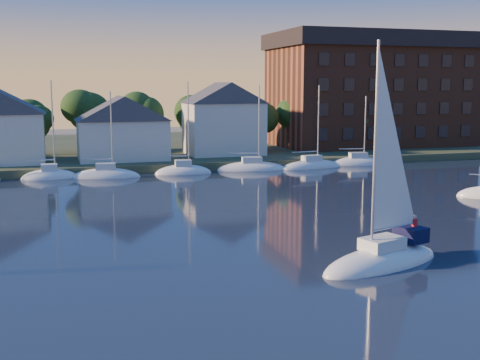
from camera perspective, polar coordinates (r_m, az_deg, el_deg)
name	(u,v)px	position (r m, az deg, el deg)	size (l,w,h in m)	color
ground	(421,333)	(27.33, 16.76, -13.70)	(260.00, 260.00, 0.00)	black
shoreline_land	(148,151)	(97.37, -8.69, 2.74)	(160.00, 50.00, 2.00)	#323F25
wooden_dock	(177,170)	(74.88, -6.01, 0.95)	(120.00, 3.00, 1.00)	brown
clubhouse_centre	(122,127)	(78.37, -11.12, 4.96)	(11.55, 8.40, 8.08)	beige
clubhouse_east	(223,118)	(82.96, -1.59, 5.93)	(10.50, 8.40, 9.80)	beige
condo_block	(371,89)	(98.45, 12.30, 8.41)	(31.00, 17.00, 17.40)	brown
tree_line	(174,108)	(85.40, -6.24, 6.76)	(93.40, 5.40, 8.90)	#332417
moored_fleet	(114,175)	(70.78, -11.89, 0.42)	(71.50, 2.40, 12.05)	white
hero_sailboat	(383,255)	(36.28, 13.45, -6.92)	(9.35, 5.41, 13.91)	white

